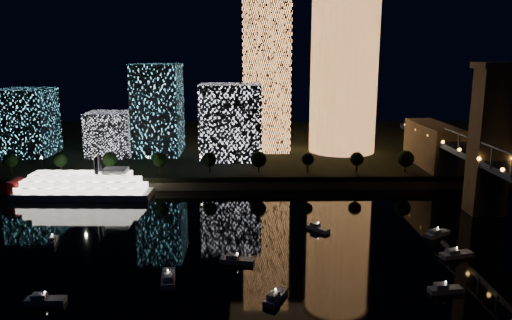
# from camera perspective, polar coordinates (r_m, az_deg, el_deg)

# --- Properties ---
(ground) EXTENTS (520.00, 520.00, 0.00)m
(ground) POSITION_cam_1_polar(r_m,az_deg,el_deg) (122.61, 6.10, -13.58)
(ground) COLOR black
(ground) RESTS_ON ground
(far_bank) EXTENTS (420.00, 160.00, 5.00)m
(far_bank) POSITION_cam_1_polar(r_m,az_deg,el_deg) (274.53, 2.04, 1.65)
(far_bank) COLOR black
(far_bank) RESTS_ON ground
(seawall) EXTENTS (420.00, 6.00, 3.00)m
(seawall) POSITION_cam_1_polar(r_m,az_deg,el_deg) (198.83, 3.23, -2.82)
(seawall) COLOR #6B5E4C
(seawall) RESTS_ON ground
(tower_cylindrical) EXTENTS (34.00, 34.00, 75.80)m
(tower_cylindrical) POSITION_cam_1_polar(r_m,az_deg,el_deg) (246.40, 10.01, 9.74)
(tower_cylindrical) COLOR #FF9E51
(tower_cylindrical) RESTS_ON far_bank
(tower_rectangular) EXTENTS (22.87, 22.87, 72.76)m
(tower_rectangular) POSITION_cam_1_polar(r_m,az_deg,el_deg) (246.75, 1.16, 9.55)
(tower_rectangular) COLOR #FF9E51
(tower_rectangular) RESTS_ON far_bank
(midrise_blocks) EXTENTS (121.30, 37.76, 42.66)m
(midrise_blocks) POSITION_cam_1_polar(r_m,az_deg,el_deg) (240.53, -12.79, 4.64)
(midrise_blocks) COLOR white
(midrise_blocks) RESTS_ON far_bank
(riverboat) EXTENTS (54.93, 13.27, 16.44)m
(riverboat) POSITION_cam_1_polar(r_m,az_deg,el_deg) (196.91, -19.88, -2.89)
(riverboat) COLOR silver
(riverboat) RESTS_ON ground
(motorboats) EXTENTS (117.38, 64.93, 2.78)m
(motorboats) POSITION_cam_1_polar(r_m,az_deg,el_deg) (126.63, 2.36, -12.23)
(motorboats) COLOR silver
(motorboats) RESTS_ON ground
(esplanade_trees) EXTENTS (166.25, 6.75, 8.87)m
(esplanade_trees) POSITION_cam_1_polar(r_m,az_deg,el_deg) (202.26, -4.01, 0.05)
(esplanade_trees) COLOR black
(esplanade_trees) RESTS_ON far_bank
(street_lamps) EXTENTS (132.70, 0.70, 5.65)m
(street_lamps) POSITION_cam_1_polar(r_m,az_deg,el_deg) (209.05, -6.32, 0.00)
(street_lamps) COLOR black
(street_lamps) RESTS_ON far_bank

